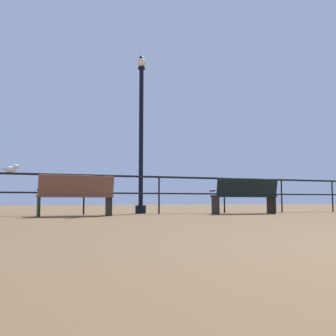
% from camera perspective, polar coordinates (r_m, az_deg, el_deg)
% --- Properties ---
extents(pier_railing, '(23.72, 0.05, 1.00)m').
position_cam_1_polar(pier_railing, '(9.98, -1.38, -2.74)').
color(pier_railing, black).
rests_on(pier_railing, ground_plane).
extents(bench_near_left, '(1.66, 0.78, 0.91)m').
position_cam_1_polar(bench_near_left, '(8.59, -13.88, -3.85)').
color(bench_near_left, brown).
rests_on(bench_near_left, ground_plane).
extents(bench_near_right, '(1.78, 0.63, 0.92)m').
position_cam_1_polar(bench_near_right, '(10.11, 11.75, -3.87)').
color(bench_near_right, black).
rests_on(bench_near_right, ground_plane).
extents(lamppost_center, '(0.29, 0.29, 4.42)m').
position_cam_1_polar(lamppost_center, '(10.32, -4.13, 5.41)').
color(lamppost_center, black).
rests_on(lamppost_center, ground_plane).
extents(seagull_on_rail, '(0.42, 0.22, 0.20)m').
position_cam_1_polar(seagull_on_rail, '(9.44, -22.79, -0.10)').
color(seagull_on_rail, silver).
rests_on(seagull_on_rail, pier_railing).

